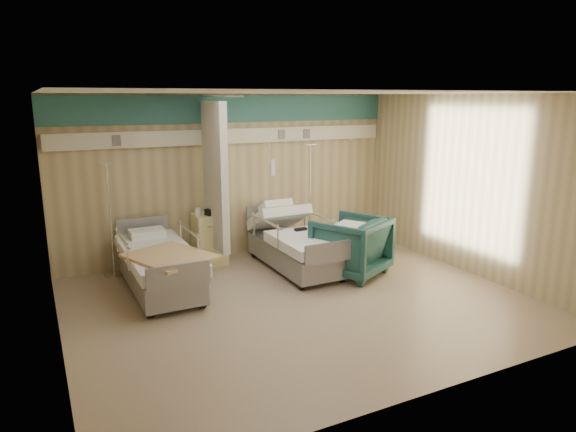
{
  "coord_description": "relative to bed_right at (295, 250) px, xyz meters",
  "views": [
    {
      "loc": [
        -3.1,
        -5.79,
        2.75
      ],
      "look_at": [
        0.12,
        0.6,
        1.08
      ],
      "focal_mm": 32.0,
      "sensor_mm": 36.0,
      "label": 1
    }
  ],
  "objects": [
    {
      "name": "iv_stand_right",
      "position": [
        0.78,
        0.93,
        0.08
      ],
      "size": [
        0.34,
        0.34,
        1.93
      ],
      "rotation": [
        0.0,
        0.0,
        0.19
      ],
      "color": "silver",
      "rests_on": "ground"
    },
    {
      "name": "ground",
      "position": [
        -0.6,
        -1.3,
        -0.32
      ],
      "size": [
        6.0,
        5.0,
        0.0
      ],
      "primitive_type": "cube",
      "color": "gray",
      "rests_on": "ground"
    },
    {
      "name": "waffle_blanket",
      "position": [
        0.63,
        -0.68,
        0.65
      ],
      "size": [
        0.77,
        0.75,
        0.07
      ],
      "primitive_type": "cube",
      "rotation": [
        0.0,
        0.0,
        3.74
      ],
      "color": "silver",
      "rests_on": "visitor_armchair"
    },
    {
      "name": "bedside_cabinet",
      "position": [
        -1.15,
        0.9,
        0.11
      ],
      "size": [
        0.5,
        0.48,
        0.85
      ],
      "primitive_type": "cube",
      "color": "#EAE492",
      "rests_on": "ground"
    },
    {
      "name": "visitor_armchair",
      "position": [
        0.65,
        -0.64,
        0.15
      ],
      "size": [
        1.35,
        1.36,
        0.93
      ],
      "primitive_type": "imported",
      "rotation": [
        0.0,
        0.0,
        3.61
      ],
      "color": "#1C4643",
      "rests_on": "ground"
    },
    {
      "name": "bed_right",
      "position": [
        0.0,
        0.0,
        0.0
      ],
      "size": [
        1.0,
        2.16,
        0.63
      ],
      "primitive_type": null,
      "color": "white",
      "rests_on": "ground"
    },
    {
      "name": "tan_blanket",
      "position": [
        -2.15,
        -0.46,
        0.33
      ],
      "size": [
        1.25,
        1.37,
        0.04
      ],
      "primitive_type": "cube",
      "rotation": [
        0.0,
        0.0,
        0.39
      ],
      "color": "tan",
      "rests_on": "bed_left"
    },
    {
      "name": "iv_stand_left",
      "position": [
        -2.69,
        0.98,
        0.05
      ],
      "size": [
        0.32,
        0.32,
        1.8
      ],
      "rotation": [
        0.0,
        0.0,
        -0.08
      ],
      "color": "silver",
      "rests_on": "ground"
    },
    {
      "name": "bed_left",
      "position": [
        -2.2,
        0.0,
        0.0
      ],
      "size": [
        1.0,
        2.16,
        0.63
      ],
      "primitive_type": null,
      "color": "white",
      "rests_on": "ground"
    },
    {
      "name": "room_walls",
      "position": [
        -0.63,
        -1.05,
        1.55
      ],
      "size": [
        6.04,
        5.04,
        2.82
      ],
      "color": "tan",
      "rests_on": "ground"
    },
    {
      "name": "toiletry_bag",
      "position": [
        -1.13,
        0.83,
        0.59
      ],
      "size": [
        0.23,
        0.19,
        0.11
      ],
      "primitive_type": "cube",
      "rotation": [
        0.0,
        0.0,
        0.41
      ],
      "color": "black",
      "rests_on": "bedside_cabinet"
    },
    {
      "name": "call_remote",
      "position": [
        0.1,
        0.01,
        0.34
      ],
      "size": [
        0.2,
        0.1,
        0.04
      ],
      "primitive_type": "cube",
      "rotation": [
        0.0,
        0.0,
        0.04
      ],
      "color": "black",
      "rests_on": "bed_right"
    },
    {
      "name": "white_cup",
      "position": [
        -1.35,
        0.86,
        0.6
      ],
      "size": [
        0.09,
        0.09,
        0.13
      ],
      "primitive_type": "cylinder",
      "rotation": [
        0.0,
        0.0,
        -0.01
      ],
      "color": "white",
      "rests_on": "bedside_cabinet"
    }
  ]
}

